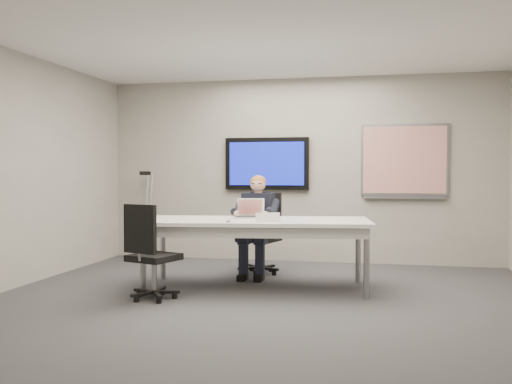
% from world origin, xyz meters
% --- Properties ---
extents(floor, '(6.00, 6.00, 0.02)m').
position_xyz_m(floor, '(0.00, 0.00, 0.00)').
color(floor, '#353638').
rests_on(floor, ground).
extents(ceiling, '(6.00, 6.00, 0.02)m').
position_xyz_m(ceiling, '(0.00, 0.00, 2.80)').
color(ceiling, white).
rests_on(ceiling, wall_back).
extents(wall_back, '(6.00, 0.02, 2.80)m').
position_xyz_m(wall_back, '(0.00, 3.00, 1.40)').
color(wall_back, '#AAA59A').
rests_on(wall_back, ground).
extents(wall_front, '(6.00, 0.02, 2.80)m').
position_xyz_m(wall_front, '(0.00, -3.00, 1.40)').
color(wall_front, '#AAA59A').
rests_on(wall_front, ground).
extents(conference_table, '(2.76, 1.44, 0.81)m').
position_xyz_m(conference_table, '(-0.22, 0.86, 0.72)').
color(conference_table, white).
rests_on(conference_table, ground).
extents(tv_display, '(1.30, 0.09, 0.80)m').
position_xyz_m(tv_display, '(-0.50, 2.95, 1.50)').
color(tv_display, black).
rests_on(tv_display, wall_back).
extents(whiteboard, '(1.25, 0.08, 1.10)m').
position_xyz_m(whiteboard, '(1.55, 2.97, 1.53)').
color(whiteboard, gray).
rests_on(whiteboard, wall_back).
extents(office_chair_far, '(0.64, 0.64, 1.09)m').
position_xyz_m(office_chair_far, '(-0.37, 1.86, 0.34)').
color(office_chair_far, black).
rests_on(office_chair_far, ground).
extents(office_chair_near, '(0.62, 0.62, 1.03)m').
position_xyz_m(office_chair_near, '(-1.19, 0.03, 0.32)').
color(office_chair_near, black).
rests_on(office_chair_near, ground).
extents(seated_person, '(0.43, 0.73, 1.33)m').
position_xyz_m(seated_person, '(-0.39, 1.61, 0.54)').
color(seated_person, '#1E2232').
rests_on(seated_person, office_chair_far).
extents(crutch, '(0.22, 0.50, 1.44)m').
position_xyz_m(crutch, '(-2.40, 2.82, 0.71)').
color(crutch, '#B3B6BC').
rests_on(crutch, ground).
extents(laptop, '(0.38, 0.38, 0.23)m').
position_xyz_m(laptop, '(-0.36, 1.11, 0.87)').
color(laptop, '#B4B4B6').
rests_on(laptop, conference_table).
extents(name_tent, '(0.27, 0.15, 0.10)m').
position_xyz_m(name_tent, '(-0.03, 0.59, 0.87)').
color(name_tent, silver).
rests_on(name_tent, conference_table).
extents(pen, '(0.01, 0.15, 0.01)m').
position_xyz_m(pen, '(-0.45, 0.48, 0.82)').
color(pen, black).
rests_on(pen, conference_table).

